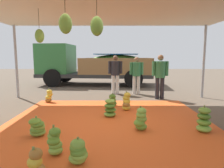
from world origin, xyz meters
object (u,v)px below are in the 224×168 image
(worker_2, at_px, (136,72))
(banana_bunch_2, at_px, (48,96))
(worker_1, at_px, (160,73))
(banana_bunch_0, at_px, (109,108))
(banana_bunch_6, at_px, (54,142))
(banana_bunch_9, at_px, (126,102))
(banana_bunch_7, at_px, (140,120))
(banana_bunch_1, at_px, (35,163))
(cargo_truck_main, at_px, (91,65))
(banana_bunch_3, at_px, (37,127))
(banana_bunch_5, at_px, (203,120))
(banana_bunch_8, at_px, (112,100))
(banana_bunch_4, at_px, (78,152))
(worker_0, at_px, (115,72))

(worker_2, bearing_deg, banana_bunch_2, -153.40)
(worker_1, bearing_deg, banana_bunch_0, -128.81)
(worker_2, bearing_deg, banana_bunch_6, -109.97)
(banana_bunch_6, relative_size, banana_bunch_9, 0.86)
(banana_bunch_7, bearing_deg, worker_2, 84.50)
(banana_bunch_1, height_order, banana_bunch_2, banana_bunch_2)
(cargo_truck_main, relative_size, worker_1, 3.87)
(banana_bunch_1, height_order, worker_1, worker_1)
(banana_bunch_3, distance_m, worker_1, 5.23)
(banana_bunch_5, distance_m, cargo_truck_main, 8.47)
(worker_1, bearing_deg, banana_bunch_9, -129.34)
(banana_bunch_0, distance_m, banana_bunch_1, 3.00)
(banana_bunch_2, height_order, banana_bunch_6, banana_bunch_6)
(banana_bunch_2, bearing_deg, banana_bunch_9, -22.40)
(banana_bunch_0, distance_m, cargo_truck_main, 6.80)
(banana_bunch_9, bearing_deg, banana_bunch_3, -134.57)
(banana_bunch_1, height_order, banana_bunch_8, banana_bunch_8)
(banana_bunch_3, bearing_deg, worker_1, 47.73)
(banana_bunch_2, relative_size, banana_bunch_6, 0.98)
(banana_bunch_5, height_order, worker_1, worker_1)
(banana_bunch_1, bearing_deg, banana_bunch_6, 82.09)
(banana_bunch_4, distance_m, worker_0, 6.19)
(banana_bunch_6, relative_size, banana_bunch_7, 0.92)
(banana_bunch_6, xyz_separation_m, banana_bunch_7, (1.64, 1.14, 0.02))
(cargo_truck_main, bearing_deg, banana_bunch_8, -76.97)
(banana_bunch_6, distance_m, cargo_truck_main, 8.88)
(banana_bunch_2, bearing_deg, banana_bunch_4, -67.40)
(banana_bunch_8, relative_size, worker_2, 0.27)
(banana_bunch_9, distance_m, cargo_truck_main, 6.27)
(worker_1, bearing_deg, banana_bunch_4, -116.12)
(banana_bunch_6, bearing_deg, banana_bunch_1, -97.91)
(banana_bunch_4, bearing_deg, worker_1, 63.88)
(banana_bunch_1, distance_m, worker_0, 6.58)
(banana_bunch_0, distance_m, banana_bunch_5, 2.39)
(worker_0, height_order, worker_1, worker_1)
(banana_bunch_8, xyz_separation_m, banana_bunch_9, (0.44, -0.57, 0.08))
(banana_bunch_0, relative_size, worker_1, 0.32)
(banana_bunch_7, bearing_deg, worker_0, 96.23)
(banana_bunch_0, bearing_deg, worker_2, 71.89)
(worker_0, xyz_separation_m, worker_1, (1.74, -1.16, 0.01))
(banana_bunch_5, relative_size, banana_bunch_7, 1.05)
(worker_1, relative_size, worker_2, 1.05)
(banana_bunch_0, distance_m, worker_2, 3.78)
(cargo_truck_main, bearing_deg, banana_bunch_0, -79.92)
(banana_bunch_1, relative_size, banana_bunch_6, 0.83)
(cargo_truck_main, bearing_deg, banana_bunch_5, -66.94)
(banana_bunch_2, bearing_deg, banana_bunch_3, -76.82)
(banana_bunch_3, relative_size, banana_bunch_6, 0.87)
(banana_bunch_8, distance_m, worker_0, 2.49)
(banana_bunch_0, height_order, worker_1, worker_1)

